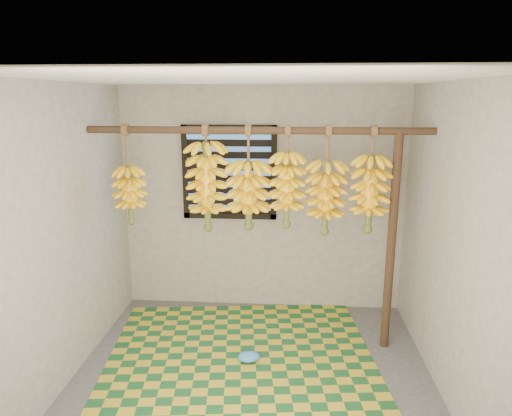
# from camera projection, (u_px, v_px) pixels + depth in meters

# --- Properties ---
(floor) EXTENTS (3.00, 3.00, 0.01)m
(floor) POSITION_uv_depth(u_px,v_px,m) (251.00, 386.00, 3.71)
(floor) COLOR #454545
(floor) RESTS_ON ground
(ceiling) EXTENTS (3.00, 3.00, 0.01)m
(ceiling) POSITION_uv_depth(u_px,v_px,m) (250.00, 78.00, 3.14)
(ceiling) COLOR silver
(ceiling) RESTS_ON wall_back
(wall_back) EXTENTS (3.00, 0.01, 2.40)m
(wall_back) POSITION_uv_depth(u_px,v_px,m) (262.00, 200.00, 4.88)
(wall_back) COLOR slate
(wall_back) RESTS_ON floor
(wall_left) EXTENTS (0.01, 3.00, 2.40)m
(wall_left) POSITION_uv_depth(u_px,v_px,m) (57.00, 240.00, 3.53)
(wall_left) COLOR slate
(wall_left) RESTS_ON floor
(wall_right) EXTENTS (0.01, 3.00, 2.40)m
(wall_right) POSITION_uv_depth(u_px,v_px,m) (457.00, 249.00, 3.32)
(wall_right) COLOR slate
(wall_right) RESTS_ON floor
(window) EXTENTS (1.00, 0.04, 1.00)m
(window) POSITION_uv_depth(u_px,v_px,m) (229.00, 173.00, 4.81)
(window) COLOR black
(window) RESTS_ON wall_back
(hanging_pole) EXTENTS (3.00, 0.06, 0.06)m
(hanging_pole) POSITION_uv_depth(u_px,v_px,m) (257.00, 130.00, 3.91)
(hanging_pole) COLOR #3C2819
(hanging_pole) RESTS_ON wall_left
(support_post) EXTENTS (0.08, 0.08, 2.00)m
(support_post) POSITION_uv_depth(u_px,v_px,m) (391.00, 244.00, 4.06)
(support_post) COLOR #3C2819
(support_post) RESTS_ON floor
(woven_mat) EXTENTS (2.55, 2.13, 0.01)m
(woven_mat) POSITION_uv_depth(u_px,v_px,m) (241.00, 352.00, 4.17)
(woven_mat) COLOR #164D22
(woven_mat) RESTS_ON floor
(plastic_bag) EXTENTS (0.22, 0.18, 0.08)m
(plastic_bag) POSITION_uv_depth(u_px,v_px,m) (249.00, 357.00, 4.02)
(plastic_bag) COLOR #3585C7
(plastic_bag) RESTS_ON woven_mat
(banana_bunch_a) EXTENTS (0.28, 0.28, 0.90)m
(banana_bunch_a) POSITION_uv_depth(u_px,v_px,m) (130.00, 195.00, 4.13)
(banana_bunch_a) COLOR brown
(banana_bunch_a) RESTS_ON hanging_pole
(banana_bunch_b) EXTENTS (0.36, 0.36, 0.95)m
(banana_bunch_b) POSITION_uv_depth(u_px,v_px,m) (207.00, 187.00, 4.06)
(banana_bunch_b) COLOR brown
(banana_bunch_b) RESTS_ON hanging_pole
(banana_bunch_c) EXTENTS (0.37, 0.37, 0.92)m
(banana_bunch_c) POSITION_uv_depth(u_px,v_px,m) (249.00, 195.00, 4.05)
(banana_bunch_c) COLOR brown
(banana_bunch_c) RESTS_ON hanging_pole
(banana_bunch_d) EXTENTS (0.31, 0.31, 0.90)m
(banana_bunch_d) POSITION_uv_depth(u_px,v_px,m) (287.00, 190.00, 4.01)
(banana_bunch_d) COLOR brown
(banana_bunch_d) RESTS_ON hanging_pole
(banana_bunch_e) EXTENTS (0.34, 0.34, 0.96)m
(banana_bunch_e) POSITION_uv_depth(u_px,v_px,m) (326.00, 197.00, 4.01)
(banana_bunch_e) COLOR brown
(banana_bunch_e) RESTS_ON hanging_pole
(banana_bunch_f) EXTENTS (0.33, 0.33, 0.93)m
(banana_bunch_f) POSITION_uv_depth(u_px,v_px,m) (370.00, 194.00, 3.97)
(banana_bunch_f) COLOR brown
(banana_bunch_f) RESTS_ON hanging_pole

